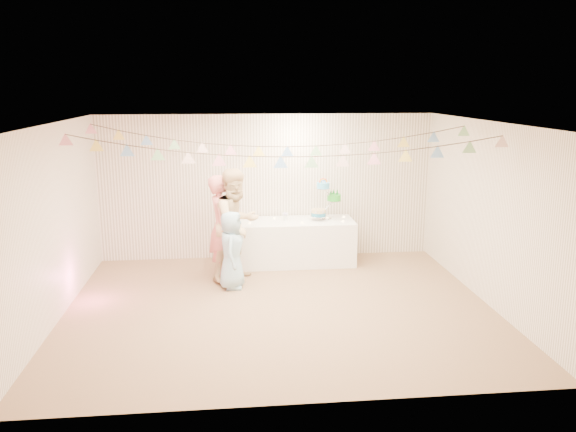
{
  "coord_description": "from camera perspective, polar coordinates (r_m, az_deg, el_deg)",
  "views": [
    {
      "loc": [
        -0.65,
        -7.46,
        3.08
      ],
      "look_at": [
        0.2,
        0.8,
        1.15
      ],
      "focal_mm": 35.0,
      "sensor_mm": 36.0,
      "label": 1
    }
  ],
  "objects": [
    {
      "name": "cake_stand",
      "position": [
        9.89,
        3.85,
        1.47
      ],
      "size": [
        0.61,
        0.36,
        0.69
      ],
      "primitive_type": null,
      "color": "silver",
      "rests_on": "table"
    },
    {
      "name": "tealight_3",
      "position": [
        10.09,
        2.54,
        -0.05
      ],
      "size": [
        0.04,
        0.04,
        0.03
      ],
      "primitive_type": "cylinder",
      "color": "#FFD88C",
      "rests_on": "table"
    },
    {
      "name": "right_wall",
      "position": [
        8.49,
        19.73,
        0.21
      ],
      "size": [
        5.0,
        5.0,
        0.0
      ],
      "primitive_type": "plane",
      "color": "white",
      "rests_on": "ground"
    },
    {
      "name": "table",
      "position": [
        9.93,
        0.7,
        -2.65
      ],
      "size": [
        2.06,
        0.83,
        0.77
      ],
      "primitive_type": "cube",
      "color": "white",
      "rests_on": "floor"
    },
    {
      "name": "tealight_1",
      "position": [
        9.97,
        -1.41,
        -0.2
      ],
      "size": [
        0.04,
        0.04,
        0.03
      ],
      "primitive_type": "cylinder",
      "color": "#FFD88C",
      "rests_on": "table"
    },
    {
      "name": "platter",
      "position": [
        9.74,
        -3.0,
        -0.72
      ],
      "size": [
        0.37,
        0.37,
        0.02
      ],
      "primitive_type": "cylinder",
      "color": "white",
      "rests_on": "table"
    },
    {
      "name": "tealight_6",
      "position": [
        9.99,
        4.01,
        -0.2
      ],
      "size": [
        0.04,
        0.04,
        0.03
      ],
      "primitive_type": "cylinder",
      "color": "#FFD88C",
      "rests_on": "table"
    },
    {
      "name": "cake_middle",
      "position": [
        10.0,
        4.78,
        1.66
      ],
      "size": [
        0.27,
        0.27,
        0.22
      ],
      "primitive_type": null,
      "color": "green",
      "rests_on": "cake_stand"
    },
    {
      "name": "bunting_back",
      "position": [
        8.61,
        -1.54,
        8.22
      ],
      "size": [
        5.6,
        1.1,
        0.4
      ],
      "primitive_type": null,
      "color": "pink",
      "rests_on": "ceiling"
    },
    {
      "name": "back_wall",
      "position": [
        10.14,
        -2.11,
        2.96
      ],
      "size": [
        6.0,
        6.0,
        0.0
      ],
      "primitive_type": "plane",
      "color": "white",
      "rests_on": "ground"
    },
    {
      "name": "person_child",
      "position": [
        8.71,
        -5.74,
        -3.46
      ],
      "size": [
        0.45,
        0.64,
        1.22
      ],
      "primitive_type": "imported",
      "rotation": [
        0.0,
        0.0,
        1.46
      ],
      "color": "#97C1D7",
      "rests_on": "floor"
    },
    {
      "name": "posy",
      "position": [
        9.85,
        -0.28,
        -0.16
      ],
      "size": [
        0.13,
        0.13,
        0.14
      ],
      "primitive_type": null,
      "color": "white",
      "rests_on": "table"
    },
    {
      "name": "left_wall",
      "position": [
        8.02,
        -22.75,
        -0.77
      ],
      "size": [
        5.0,
        5.0,
        0.0
      ],
      "primitive_type": "plane",
      "color": "white",
      "rests_on": "ground"
    },
    {
      "name": "floor",
      "position": [
        8.09,
        -0.84,
        -9.28
      ],
      "size": [
        6.0,
        6.0,
        0.0
      ],
      "primitive_type": "plane",
      "color": "#866448",
      "rests_on": "ground"
    },
    {
      "name": "tealight_5",
      "position": [
        10.11,
        5.68,
        -0.07
      ],
      "size": [
        0.04,
        0.04,
        0.03
      ],
      "primitive_type": "cylinder",
      "color": "#FFD88C",
      "rests_on": "table"
    },
    {
      "name": "tealight_2",
      "position": [
        9.63,
        1.45,
        -0.68
      ],
      "size": [
        0.04,
        0.04,
        0.03
      ],
      "primitive_type": "cylinder",
      "color": "#FFD88C",
      "rests_on": "table"
    },
    {
      "name": "cake_bottom",
      "position": [
        9.86,
        3.03,
        -0.08
      ],
      "size": [
        0.31,
        0.31,
        0.15
      ],
      "primitive_type": null,
      "color": "teal",
      "rests_on": "cake_stand"
    },
    {
      "name": "person_adult_a",
      "position": [
        9.17,
        -6.76,
        -1.09
      ],
      "size": [
        0.42,
        0.63,
        1.7
      ],
      "primitive_type": "imported",
      "rotation": [
        0.0,
        0.0,
        1.55
      ],
      "color": "#E57C77",
      "rests_on": "floor"
    },
    {
      "name": "front_wall",
      "position": [
        5.31,
        1.51,
        -6.51
      ],
      "size": [
        6.0,
        6.0,
        0.0
      ],
      "primitive_type": "plane",
      "color": "white",
      "rests_on": "ground"
    },
    {
      "name": "person_adult_b",
      "position": [
        9.02,
        -5.25,
        -0.89
      ],
      "size": [
        1.12,
        1.1,
        1.82
      ],
      "primitive_type": "imported",
      "rotation": [
        0.0,
        0.0,
        0.72
      ],
      "color": "#E1BC8A",
      "rests_on": "floor"
    },
    {
      "name": "bunting_front",
      "position": [
        7.33,
        -0.76,
        7.13
      ],
      "size": [
        5.6,
        0.9,
        0.36
      ],
      "primitive_type": null,
      "color": "#72A5E5",
      "rests_on": "ceiling"
    },
    {
      "name": "tealight_4",
      "position": [
        9.78,
        5.61,
        -0.52
      ],
      "size": [
        0.04,
        0.04,
        0.03
      ],
      "primitive_type": "cylinder",
      "color": "#FFD88C",
      "rests_on": "table"
    },
    {
      "name": "tealight_0",
      "position": [
        9.63,
        -3.92,
        -0.71
      ],
      "size": [
        0.04,
        0.04,
        0.03
      ],
      "primitive_type": "cylinder",
      "color": "#FFD88C",
      "rests_on": "table"
    },
    {
      "name": "cake_top_tier",
      "position": [
        9.8,
        3.56,
        3.05
      ],
      "size": [
        0.25,
        0.25,
        0.19
      ],
      "primitive_type": null,
      "color": "#49B2E8",
      "rests_on": "cake_stand"
    },
    {
      "name": "ceiling",
      "position": [
        7.5,
        -0.91,
        9.42
      ],
      "size": [
        6.0,
        6.0,
        0.0
      ],
      "primitive_type": "plane",
      "color": "white",
      "rests_on": "ground"
    }
  ]
}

